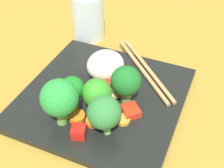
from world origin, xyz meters
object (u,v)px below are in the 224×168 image
(square_plate, at_px, (103,97))
(carrot_slice_5, at_px, (108,104))
(rice_mound, at_px, (105,65))
(chopstick_pair, at_px, (145,69))
(drinking_glass, at_px, (88,17))
(broccoli_floret_0, at_px, (97,94))

(square_plate, xyz_separation_m, carrot_slice_5, (0.02, 0.02, 0.01))
(rice_mound, bearing_deg, chopstick_pair, 122.98)
(rice_mound, bearing_deg, carrot_slice_5, 23.79)
(rice_mound, relative_size, chopstick_pair, 0.42)
(carrot_slice_5, xyz_separation_m, drinking_glass, (-0.21, -0.13, 0.04))
(broccoli_floret_0, xyz_separation_m, drinking_glass, (-0.23, -0.12, -0.00))
(rice_mound, distance_m, chopstick_pair, 0.08)
(square_plate, height_order, broccoli_floret_0, broccoli_floret_0)
(square_plate, xyz_separation_m, drinking_glass, (-0.19, -0.11, 0.04))
(rice_mound, bearing_deg, broccoli_floret_0, 13.09)
(broccoli_floret_0, distance_m, drinking_glass, 0.26)
(rice_mound, xyz_separation_m, drinking_glass, (-0.14, -0.09, 0.01))
(broccoli_floret_0, bearing_deg, rice_mound, -166.91)
(square_plate, distance_m, carrot_slice_5, 0.03)
(square_plate, height_order, chopstick_pair, chopstick_pair)
(broccoli_floret_0, relative_size, chopstick_pair, 0.39)
(rice_mound, height_order, drinking_glass, drinking_glass)
(square_plate, distance_m, drinking_glass, 0.22)
(square_plate, height_order, carrot_slice_5, carrot_slice_5)
(carrot_slice_5, bearing_deg, rice_mound, -156.21)
(broccoli_floret_0, bearing_deg, drinking_glass, -153.08)
(square_plate, height_order, drinking_glass, drinking_glass)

